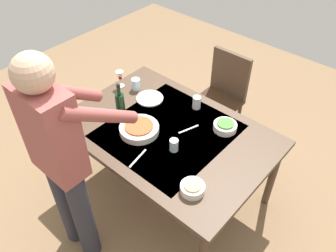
% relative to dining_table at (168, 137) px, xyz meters
% --- Properties ---
extents(ground_plane, '(6.00, 6.00, 0.00)m').
position_rel_dining_table_xyz_m(ground_plane, '(0.00, 0.00, -0.66)').
color(ground_plane, '#846647').
extents(dining_table, '(1.58, 1.08, 0.73)m').
position_rel_dining_table_xyz_m(dining_table, '(0.00, 0.00, 0.00)').
color(dining_table, '#4C3828').
rests_on(dining_table, ground_plane).
extents(chair_near, '(0.40, 0.40, 0.91)m').
position_rel_dining_table_xyz_m(chair_near, '(0.11, -0.92, -0.13)').
color(chair_near, '#352114').
rests_on(chair_near, ground_plane).
extents(person_server, '(0.42, 0.61, 1.69)m').
position_rel_dining_table_xyz_m(person_server, '(0.16, 0.80, 0.30)').
color(person_server, '#2D2D38').
rests_on(person_server, ground_plane).
extents(wine_bottle, '(0.07, 0.07, 0.30)m').
position_rel_dining_table_xyz_m(wine_bottle, '(0.41, 0.11, 0.17)').
color(wine_bottle, black).
rests_on(wine_bottle, dining_table).
extents(wine_glass_left, '(0.07, 0.07, 0.15)m').
position_rel_dining_table_xyz_m(wine_glass_left, '(0.71, -0.17, 0.17)').
color(wine_glass_left, white).
rests_on(wine_glass_left, dining_table).
extents(water_cup_near_left, '(0.08, 0.08, 0.10)m').
position_rel_dining_table_xyz_m(water_cup_near_left, '(0.57, -0.23, 0.11)').
color(water_cup_near_left, silver).
rests_on(water_cup_near_left, dining_table).
extents(water_cup_near_right, '(0.08, 0.08, 0.09)m').
position_rel_dining_table_xyz_m(water_cup_near_right, '(0.68, 0.43, 0.11)').
color(water_cup_near_right, silver).
rests_on(water_cup_near_right, dining_table).
extents(water_cup_far_left, '(0.06, 0.06, 0.09)m').
position_rel_dining_table_xyz_m(water_cup_far_left, '(-0.17, 0.12, 0.11)').
color(water_cup_far_left, silver).
rests_on(water_cup_far_left, dining_table).
extents(water_cup_far_right, '(0.07, 0.07, 0.11)m').
position_rel_dining_table_xyz_m(water_cup_far_right, '(0.01, -0.37, 0.12)').
color(water_cup_far_right, silver).
rests_on(water_cup_far_right, dining_table).
extents(serving_bowl_pasta, '(0.30, 0.30, 0.07)m').
position_rel_dining_table_xyz_m(serving_bowl_pasta, '(0.16, 0.15, 0.10)').
color(serving_bowl_pasta, white).
rests_on(serving_bowl_pasta, dining_table).
extents(side_bowl_salad, '(0.18, 0.18, 0.07)m').
position_rel_dining_table_xyz_m(side_bowl_salad, '(-0.32, -0.30, 0.10)').
color(side_bowl_salad, white).
rests_on(side_bowl_salad, dining_table).
extents(side_bowl_bread, '(0.16, 0.16, 0.07)m').
position_rel_dining_table_xyz_m(side_bowl_bread, '(-0.49, 0.33, 0.10)').
color(side_bowl_bread, white).
rests_on(side_bowl_bread, dining_table).
extents(dinner_plate_near, '(0.23, 0.23, 0.01)m').
position_rel_dining_table_xyz_m(dinner_plate_near, '(0.38, -0.20, 0.07)').
color(dinner_plate_near, white).
rests_on(dinner_plate_near, dining_table).
extents(table_knife, '(0.05, 0.20, 0.00)m').
position_rel_dining_table_xyz_m(table_knife, '(-0.03, 0.36, 0.07)').
color(table_knife, silver).
rests_on(table_knife, dining_table).
extents(table_fork, '(0.07, 0.18, 0.00)m').
position_rel_dining_table_xyz_m(table_fork, '(-0.11, -0.12, 0.07)').
color(table_fork, silver).
rests_on(table_fork, dining_table).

